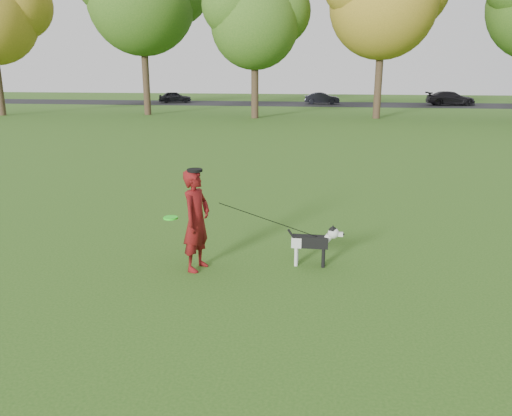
% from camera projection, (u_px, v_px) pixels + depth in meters
% --- Properties ---
extents(ground, '(120.00, 120.00, 0.00)m').
position_uv_depth(ground, '(267.00, 261.00, 8.43)').
color(ground, '#285116').
rests_on(ground, ground).
extents(road, '(120.00, 7.00, 0.02)m').
position_uv_depth(road, '(320.00, 104.00, 46.55)').
color(road, black).
rests_on(road, ground).
extents(man, '(0.54, 0.68, 1.64)m').
position_uv_depth(man, '(196.00, 220.00, 7.91)').
color(man, '#550C0D').
rests_on(man, ground).
extents(dog, '(0.93, 0.19, 0.71)m').
position_uv_depth(dog, '(315.00, 241.00, 8.15)').
color(dog, black).
rests_on(dog, ground).
extents(car_left, '(3.36, 2.21, 1.06)m').
position_uv_depth(car_left, '(175.00, 97.00, 48.37)').
color(car_left, black).
rests_on(car_left, road).
extents(car_mid, '(3.22, 1.13, 1.06)m').
position_uv_depth(car_mid, '(322.00, 98.00, 46.38)').
color(car_mid, black).
rests_on(car_mid, road).
extents(car_right, '(4.37, 2.09, 1.23)m').
position_uv_depth(car_right, '(451.00, 98.00, 44.76)').
color(car_right, black).
rests_on(car_right, road).
extents(man_held_items, '(2.51, 0.60, 1.18)m').
position_uv_depth(man_held_items, '(272.00, 221.00, 7.92)').
color(man_held_items, '#26FB1F').
rests_on(man_held_items, ground).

